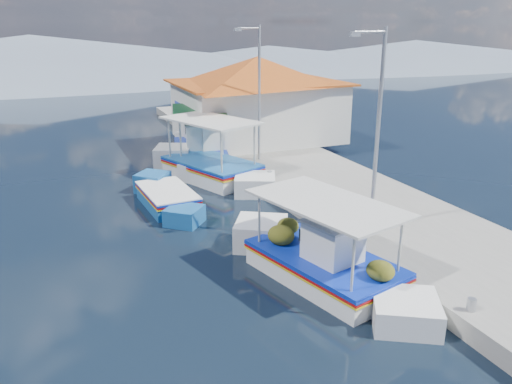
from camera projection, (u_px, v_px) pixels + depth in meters
name	position (u px, v px, depth m)	size (l,w,h in m)	color
ground	(261.00, 300.00, 12.80)	(160.00, 160.00, 0.00)	black
quay	(339.00, 192.00, 20.12)	(5.00, 44.00, 0.50)	gray
bollards	(300.00, 194.00, 18.57)	(0.20, 17.20, 0.30)	#A5A8AD
main_caique	(323.00, 262.00, 13.73)	(3.40, 7.29, 2.48)	white
caique_green_canopy	(212.00, 169.00, 22.55)	(4.18, 7.34, 2.95)	white
caique_blue_hull	(167.00, 199.00, 19.26)	(1.87, 5.58, 0.99)	#1A599C
caique_far	(200.00, 152.00, 25.08)	(3.67, 8.02, 2.89)	white
harbor_building	(258.00, 97.00, 27.31)	(10.49, 10.49, 4.40)	silver
lamp_post_near	(376.00, 121.00, 14.97)	(1.21, 0.14, 6.00)	#A5A8AD
lamp_post_far	(257.00, 87.00, 22.85)	(1.21, 0.14, 6.00)	#A5A8AD
mountain_ridge	(133.00, 60.00, 63.57)	(171.40, 96.00, 5.50)	slate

